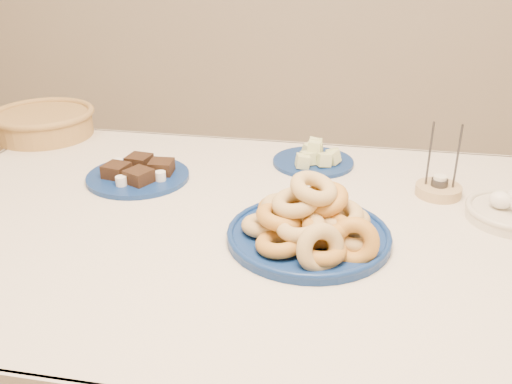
# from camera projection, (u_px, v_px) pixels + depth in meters

# --- Properties ---
(dining_table) EXTENTS (1.71, 1.11, 0.75)m
(dining_table) POSITION_uv_depth(u_px,v_px,m) (260.00, 262.00, 1.35)
(dining_table) COLOR brown
(dining_table) RESTS_ON ground
(donut_platter) EXTENTS (0.47, 0.47, 0.16)m
(donut_platter) POSITION_uv_depth(u_px,v_px,m) (311.00, 225.00, 1.21)
(donut_platter) COLOR navy
(donut_platter) RESTS_ON dining_table
(melon_plate) EXTENTS (0.25, 0.25, 0.08)m
(melon_plate) POSITION_uv_depth(u_px,v_px,m) (315.00, 158.00, 1.62)
(melon_plate) COLOR navy
(melon_plate) RESTS_ON dining_table
(brownie_plate) EXTENTS (0.32, 0.32, 0.05)m
(brownie_plate) POSITION_uv_depth(u_px,v_px,m) (138.00, 174.00, 1.53)
(brownie_plate) COLOR navy
(brownie_plate) RESTS_ON dining_table
(wicker_basket) EXTENTS (0.41, 0.41, 0.09)m
(wicker_basket) POSITION_uv_depth(u_px,v_px,m) (44.00, 122.00, 1.83)
(wicker_basket) COLOR olive
(wicker_basket) RESTS_ON dining_table
(candle_holder) EXTENTS (0.13, 0.13, 0.19)m
(candle_holder) POSITION_uv_depth(u_px,v_px,m) (439.00, 189.00, 1.43)
(candle_holder) COLOR tan
(candle_holder) RESTS_ON dining_table
(egg_bowl) EXTENTS (0.27, 0.27, 0.07)m
(egg_bowl) POSITION_uv_depth(u_px,v_px,m) (512.00, 211.00, 1.31)
(egg_bowl) COLOR beige
(egg_bowl) RESTS_ON dining_table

